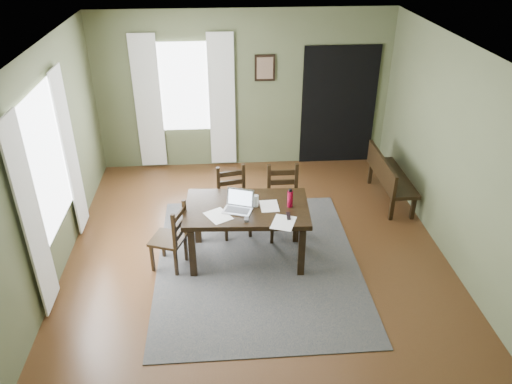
{
  "coord_description": "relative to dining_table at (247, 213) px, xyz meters",
  "views": [
    {
      "loc": [
        -0.42,
        -5.21,
        4.02
      ],
      "look_at": [
        0.0,
        0.3,
        0.9
      ],
      "focal_mm": 35.0,
      "sensor_mm": 36.0,
      "label": 1
    }
  ],
  "objects": [
    {
      "name": "drinking_glass",
      "position": [
        0.11,
        0.0,
        0.17
      ],
      "size": [
        0.09,
        0.09,
        0.15
      ],
      "primitive_type": "cylinder",
      "rotation": [
        0.0,
        0.0,
        -0.33
      ],
      "color": "silver",
      "rests_on": "dining_table"
    },
    {
      "name": "tv_remote",
      "position": [
        0.49,
        -0.27,
        0.1
      ],
      "size": [
        0.05,
        0.17,
        0.02
      ],
      "primitive_type": "cube",
      "rotation": [
        0.0,
        0.0,
        -0.05
      ],
      "color": "black",
      "rests_on": "dining_table"
    },
    {
      "name": "computer_mouse",
      "position": [
        -0.02,
        -0.32,
        0.11
      ],
      "size": [
        0.06,
        0.09,
        0.03
      ],
      "primitive_type": "cube",
      "rotation": [
        0.0,
        0.0,
        -0.12
      ],
      "color": "#3F3F42",
      "rests_on": "dining_table"
    },
    {
      "name": "curtain_left_far",
      "position": [
        -2.31,
        0.88,
        0.51
      ],
      "size": [
        0.03,
        0.48,
        2.3
      ],
      "color": "silver",
      "rests_on": "ground"
    },
    {
      "name": "ground",
      "position": [
        0.13,
        -0.14,
        -0.7
      ],
      "size": [
        5.0,
        6.0,
        0.01
      ],
      "color": "#492C16"
    },
    {
      "name": "dining_table",
      "position": [
        0.0,
        0.0,
        0.0
      ],
      "size": [
        1.61,
        1.02,
        0.78
      ],
      "rotation": [
        0.0,
        0.0,
        -0.06
      ],
      "color": "black",
      "rests_on": "rug"
    },
    {
      "name": "window_left",
      "position": [
        -2.34,
        0.06,
        0.76
      ],
      "size": [
        0.01,
        1.3,
        1.7
      ],
      "color": "white",
      "rests_on": "ground"
    },
    {
      "name": "framed_picture",
      "position": [
        0.48,
        2.83,
        1.06
      ],
      "size": [
        0.34,
        0.03,
        0.44
      ],
      "color": "black",
      "rests_on": "ground"
    },
    {
      "name": "doorway_back",
      "position": [
        1.78,
        2.83,
        0.36
      ],
      "size": [
        1.3,
        0.03,
        2.1
      ],
      "color": "black",
      "rests_on": "ground"
    },
    {
      "name": "chair_end",
      "position": [
        -0.96,
        -0.13,
        -0.24
      ],
      "size": [
        0.51,
        0.51,
        0.91
      ],
      "rotation": [
        0.0,
        0.0,
        -1.91
      ],
      "color": "black",
      "rests_on": "rug"
    },
    {
      "name": "laptop",
      "position": [
        -0.1,
        -0.04,
        0.16
      ],
      "size": [
        0.42,
        0.37,
        0.24
      ],
      "rotation": [
        0.0,
        0.0,
        -0.34
      ],
      "color": "#B7B7BC",
      "rests_on": "dining_table"
    },
    {
      "name": "room_shell",
      "position": [
        0.13,
        -0.14,
        1.11
      ],
      "size": [
        5.02,
        6.02,
        2.71
      ],
      "color": "#555D3D",
      "rests_on": "ground"
    },
    {
      "name": "bench",
      "position": [
        2.28,
        1.35,
        -0.24
      ],
      "size": [
        0.43,
        1.34,
        0.75
      ],
      "rotation": [
        0.0,
        0.0,
        1.57
      ],
      "color": "black",
      "rests_on": "ground"
    },
    {
      "name": "paper_c",
      "position": [
        0.28,
        -0.01,
        0.1
      ],
      "size": [
        0.23,
        0.3,
        0.0
      ],
      "primitive_type": "cube",
      "rotation": [
        0.0,
        0.0,
        0.03
      ],
      "color": "white",
      "rests_on": "dining_table"
    },
    {
      "name": "chair_back_left",
      "position": [
        -0.15,
        0.65,
        -0.22
      ],
      "size": [
        0.5,
        0.5,
        0.96
      ],
      "rotation": [
        0.0,
        0.0,
        0.21
      ],
      "color": "black",
      "rests_on": "rug"
    },
    {
      "name": "water_bottle",
      "position": [
        0.54,
        -0.04,
        0.21
      ],
      "size": [
        0.09,
        0.09,
        0.25
      ],
      "rotation": [
        0.0,
        0.0,
        -0.31
      ],
      "color": "#AA0D32",
      "rests_on": "dining_table"
    },
    {
      "name": "curtain_back_right",
      "position": [
        -0.25,
        2.8,
        0.51
      ],
      "size": [
        0.44,
        0.03,
        2.3
      ],
      "color": "silver",
      "rests_on": "ground"
    },
    {
      "name": "curtain_back_left",
      "position": [
        -1.49,
        2.8,
        0.51
      ],
      "size": [
        0.44,
        0.03,
        2.3
      ],
      "color": "silver",
      "rests_on": "ground"
    },
    {
      "name": "window_back",
      "position": [
        -0.87,
        2.83,
        0.76
      ],
      "size": [
        1.0,
        0.01,
        1.5
      ],
      "color": "white",
      "rests_on": "ground"
    },
    {
      "name": "curtain_left_near",
      "position": [
        -2.31,
        -0.76,
        0.51
      ],
      "size": [
        0.03,
        0.48,
        2.3
      ],
      "color": "silver",
      "rests_on": "ground"
    },
    {
      "name": "paper_a",
      "position": [
        -0.36,
        -0.19,
        0.1
      ],
      "size": [
        0.38,
        0.41,
        0.0
      ],
      "primitive_type": "cube",
      "rotation": [
        0.0,
        0.0,
        0.52
      ],
      "color": "white",
      "rests_on": "dining_table"
    },
    {
      "name": "chair_back_right",
      "position": [
        0.54,
        0.53,
        -0.19
      ],
      "size": [
        0.45,
        0.45,
        1.02
      ],
      "rotation": [
        0.0,
        0.0,
        0.0
      ],
      "color": "black",
      "rests_on": "rug"
    },
    {
      "name": "paper_b",
      "position": [
        0.41,
        -0.4,
        0.1
      ],
      "size": [
        0.35,
        0.4,
        0.0
      ],
      "primitive_type": "cube",
      "rotation": [
        0.0,
        0.0,
        -0.35
      ],
      "color": "white",
      "rests_on": "dining_table"
    },
    {
      "name": "rug",
      "position": [
        0.13,
        -0.14,
        -0.69
      ],
      "size": [
        2.6,
        3.2,
        0.01
      ],
      "color": "#3A3A3A",
      "rests_on": "ground"
    }
  ]
}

